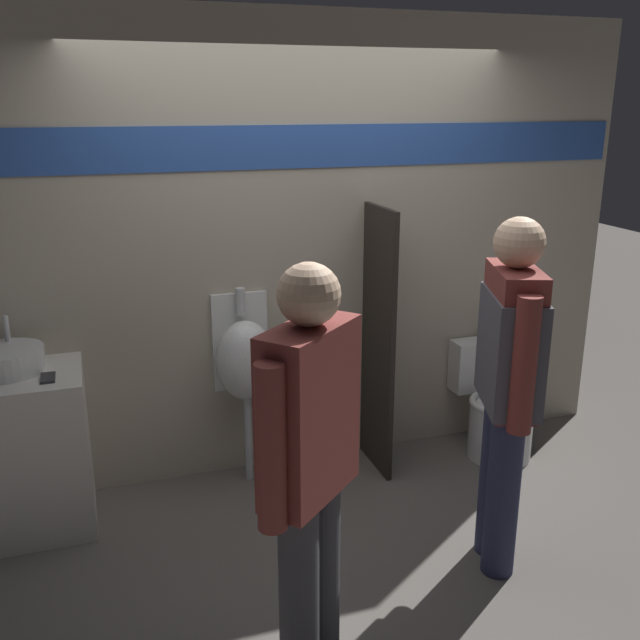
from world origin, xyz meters
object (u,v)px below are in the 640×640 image
Objects in this scene: toilet at (495,411)px; person_with_lanyard at (309,465)px; cell_phone at (48,378)px; urinal_near_counter at (245,360)px; person_in_vest at (508,373)px; sink_basin at (8,360)px.

person_with_lanyard is at bearing -140.04° from toilet.
urinal_near_counter is (1.06, 0.24, -0.11)m from cell_phone.
cell_phone is 2.26m from person_in_vest.
sink_basin is 0.42× the size of toilet.
urinal_near_counter is at bearing 12.77° from cell_phone.
urinal_near_counter is at bearing 3.52° from sink_basin.
cell_phone is 0.08× the size of person_in_vest.
sink_basin is 0.21× the size of person_with_lanyard.
sink_basin is at bearing 85.14° from person_with_lanyard.
urinal_near_counter reaches higher than sink_basin.
person_in_vest reaches higher than cell_phone.
person_with_lanyard is (1.14, -1.53, -0.00)m from sink_basin.
sink_basin is 0.26m from cell_phone.
person_in_vest is at bearing -121.19° from toilet.
person_in_vest reaches higher than toilet.
toilet is 0.50× the size of person_with_lanyard.
person_in_vest reaches higher than urinal_near_counter.
toilet is 2.33m from person_with_lanyard.
person_with_lanyard is (0.95, -1.37, 0.06)m from cell_phone.
cell_phone is at bearing -178.48° from toilet.
cell_phone is 0.12× the size of urinal_near_counter.
sink_basin is 1.27m from urinal_near_counter.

